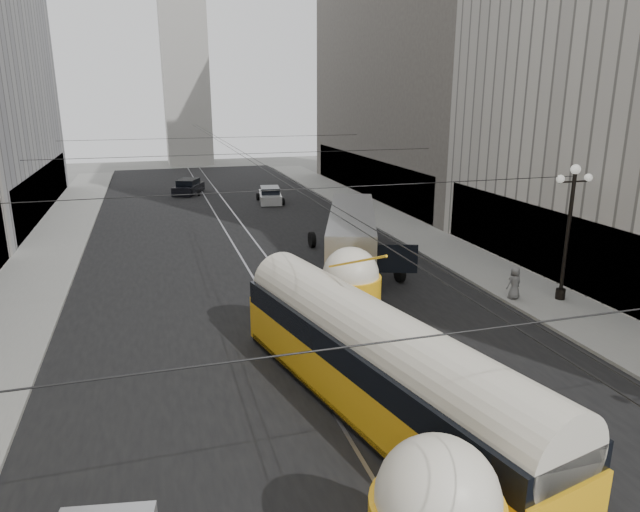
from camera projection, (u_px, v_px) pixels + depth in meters
road at (246, 246)px, 37.05m from camera, size 20.00×85.00×0.02m
sidewalk_left at (54, 245)px, 36.96m from camera, size 4.00×72.00×0.15m
sidewalk_right at (395, 222)px, 43.56m from camera, size 4.00×72.00×0.15m
rail_left at (235, 247)px, 36.85m from camera, size 0.12×85.00×0.04m
rail_right at (258, 245)px, 37.26m from camera, size 0.12×85.00×0.04m
building_right_far at (428, 17)px, 52.36m from camera, size 12.60×32.60×32.60m
distant_tower at (184, 52)px, 76.72m from camera, size 6.00×6.00×31.36m
lamppost_right_mid at (569, 225)px, 26.13m from camera, size 1.86×0.44×6.37m
catenary at (248, 157)px, 34.54m from camera, size 25.00×72.00×0.23m
streetcar at (377, 362)px, 17.25m from camera, size 5.56×15.82×3.54m
city_bus at (352, 235)px, 32.97m from camera, size 6.51×12.49×3.06m
sedan_white_far at (270, 196)px, 51.69m from camera, size 2.51×4.76×1.43m
sedan_dark_far at (188, 187)px, 56.33m from camera, size 3.51×4.97×1.45m
pedestrian_sidewalk_right at (514, 283)px, 26.96m from camera, size 0.82×0.57×1.55m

